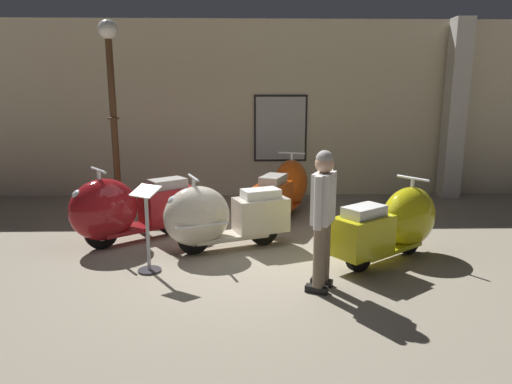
{
  "coord_description": "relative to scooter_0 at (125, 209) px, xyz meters",
  "views": [
    {
      "loc": [
        -0.03,
        -5.72,
        2.15
      ],
      "look_at": [
        0.13,
        0.89,
        0.69
      ],
      "focal_mm": 32.23,
      "sensor_mm": 36.0,
      "label": 1
    }
  ],
  "objects": [
    {
      "name": "visitor_0",
      "position": [
        2.54,
        -1.63,
        0.38
      ],
      "size": [
        0.35,
        0.48,
        1.55
      ],
      "rotation": [
        0.0,
        0.0,
        2.71
      ],
      "color": "black",
      "rests_on": "ground"
    },
    {
      "name": "lamppost",
      "position": [
        -0.45,
        1.35,
        1.37
      ],
      "size": [
        0.31,
        0.31,
        3.26
      ],
      "color": "#472D19",
      "rests_on": "ground"
    },
    {
      "name": "info_stanchion",
      "position": [
        0.54,
        -1.07,
        -0.07
      ],
      "size": [
        0.39,
        0.36,
        1.06
      ],
      "color": "#333338",
      "rests_on": "ground"
    },
    {
      "name": "showroom_back_wall",
      "position": [
        1.89,
        3.19,
        1.25
      ],
      "size": [
        18.0,
        0.63,
        3.53
      ],
      "color": "beige",
      "rests_on": "ground"
    },
    {
      "name": "scooter_1",
      "position": [
        1.33,
        -0.34,
        -0.03
      ],
      "size": [
        1.8,
        1.08,
        1.06
      ],
      "rotation": [
        0.0,
        0.0,
        -2.78
      ],
      "color": "black",
      "rests_on": "ground"
    },
    {
      "name": "scooter_2",
      "position": [
        2.41,
        1.41,
        -0.01
      ],
      "size": [
        1.16,
        1.84,
        1.09
      ],
      "rotation": [
        0.0,
        0.0,
        1.17
      ],
      "color": "black",
      "rests_on": "ground"
    },
    {
      "name": "ground_plane",
      "position": [
        1.74,
        -0.63,
        -0.51
      ],
      "size": [
        60.0,
        60.0,
        0.0
      ],
      "primitive_type": "plane",
      "color": "gray"
    },
    {
      "name": "scooter_0",
      "position": [
        0.0,
        0.0,
        0.0
      ],
      "size": [
        1.78,
        1.53,
        1.12
      ],
      "rotation": [
        0.0,
        0.0,
        -2.49
      ],
      "color": "black",
      "rests_on": "ground"
    },
    {
      "name": "scooter_3",
      "position": [
        3.64,
        -0.72,
        -0.03
      ],
      "size": [
        1.68,
        1.41,
        1.05
      ],
      "rotation": [
        0.0,
        0.0,
        0.63
      ],
      "color": "black",
      "rests_on": "ground"
    }
  ]
}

